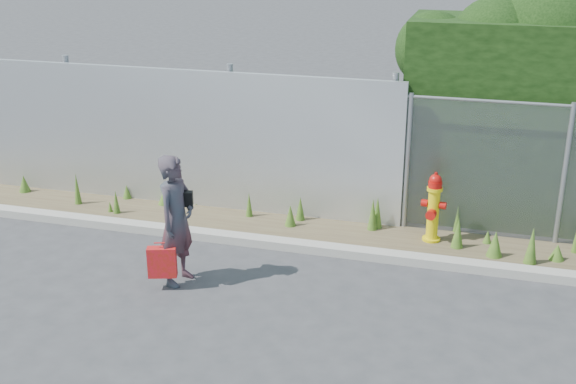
{
  "coord_description": "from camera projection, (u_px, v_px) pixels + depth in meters",
  "views": [
    {
      "loc": [
        2.09,
        -7.05,
        4.27
      ],
      "look_at": [
        -0.3,
        1.4,
        1.0
      ],
      "focal_mm": 45.0,
      "sensor_mm": 36.0,
      "label": 1
    }
  ],
  "objects": [
    {
      "name": "weed_strip",
      "position": [
        437.0,
        236.0,
        10.21
      ],
      "size": [
        16.0,
        1.32,
        0.53
      ],
      "color": "brown",
      "rests_on": "ground"
    },
    {
      "name": "curb",
      "position": [
        317.0,
        248.0,
        9.99
      ],
      "size": [
        16.0,
        0.22,
        0.12
      ],
      "primitive_type": "cube",
      "color": "#9C978D",
      "rests_on": "ground"
    },
    {
      "name": "fire_hydrant",
      "position": [
        433.0,
        209.0,
        10.16
      ],
      "size": [
        0.35,
        0.31,
        1.04
      ],
      "rotation": [
        0.0,
        0.0,
        -0.13
      ],
      "color": "yellow",
      "rests_on": "ground"
    },
    {
      "name": "woman",
      "position": [
        177.0,
        220.0,
        8.9
      ],
      "size": [
        0.5,
        0.67,
        1.67
      ],
      "primitive_type": "imported",
      "rotation": [
        0.0,
        0.0,
        1.39
      ],
      "color": "#0E505B",
      "rests_on": "ground"
    },
    {
      "name": "corrugated_fence",
      "position": [
        138.0,
        135.0,
        11.54
      ],
      "size": [
        8.5,
        0.21,
        2.3
      ],
      "color": "silver",
      "rests_on": "ground"
    },
    {
      "name": "black_shoulder_bag",
      "position": [
        183.0,
        199.0,
        8.91
      ],
      "size": [
        0.25,
        0.1,
        0.19
      ],
      "rotation": [
        0.0,
        0.0,
        0.28
      ],
      "color": "black"
    },
    {
      "name": "red_tote_bag",
      "position": [
        162.0,
        262.0,
        8.86
      ],
      "size": [
        0.35,
        0.13,
        0.46
      ],
      "rotation": [
        0.0,
        0.0,
        0.31
      ],
      "color": "#A82609"
    },
    {
      "name": "ground",
      "position": [
        280.0,
        315.0,
        8.39
      ],
      "size": [
        80.0,
        80.0,
        0.0
      ],
      "primitive_type": "plane",
      "color": "#363639",
      "rests_on": "ground"
    }
  ]
}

